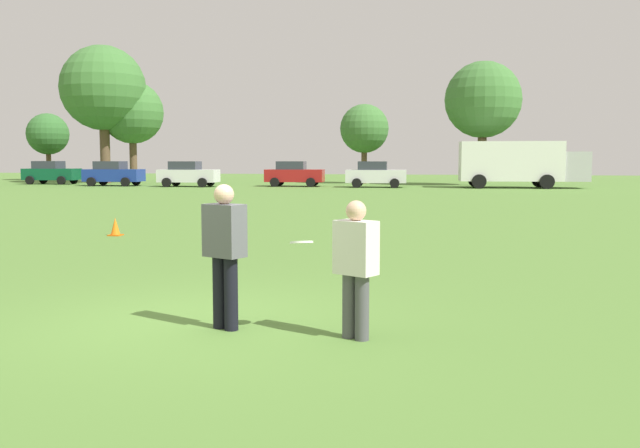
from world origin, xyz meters
TOP-DOWN VIEW (x-y plane):
  - ground_plane at (0.00, 0.00)m, footprint 156.85×156.85m
  - player_thrower at (0.51, -0.24)m, footprint 0.55×0.45m
  - player_defender at (2.09, -0.39)m, footprint 0.53×0.45m
  - frisbee at (1.45, -0.28)m, footprint 0.27×0.27m
  - traffic_cone at (-5.53, 8.57)m, footprint 0.32×0.32m
  - parked_car_near_left at (-27.98, 40.93)m, footprint 4.31×2.43m
  - parked_car_mid_left at (-21.44, 38.60)m, footprint 4.31×2.43m
  - parked_car_center at (-15.46, 38.31)m, footprint 4.31×2.43m
  - parked_car_mid_right at (-8.08, 40.25)m, footprint 4.31×2.43m
  - parked_car_near_right at (-2.07, 39.65)m, footprint 4.31×2.43m
  - box_truck at (7.75, 40.52)m, footprint 8.64×3.37m
  - tree_west_oak at (-33.62, 49.45)m, footprint 3.81×3.81m
  - tree_west_maple at (-24.85, 43.80)m, footprint 6.88×6.88m
  - tree_center_elm at (-23.14, 45.37)m, footprint 5.21×5.21m
  - tree_east_birch at (-3.80, 46.98)m, footprint 3.94×3.94m
  - tree_east_oak at (5.39, 44.64)m, footprint 5.68×5.68m

SIDE VIEW (x-z plane):
  - ground_plane at x=0.00m, z-range 0.00..0.00m
  - traffic_cone at x=-5.53m, z-range -0.01..0.47m
  - player_defender at x=2.09m, z-range 0.09..1.66m
  - parked_car_near_left at x=-27.98m, z-range 0.01..1.83m
  - parked_car_mid_left at x=-21.44m, z-range 0.01..1.83m
  - parked_car_center at x=-15.46m, z-range 0.01..1.83m
  - parked_car_mid_right at x=-8.08m, z-range 0.01..1.83m
  - parked_car_near_right at x=-2.07m, z-range 0.01..1.83m
  - player_thrower at x=0.51m, z-range 0.11..1.84m
  - frisbee at x=1.45m, z-range 1.03..1.11m
  - box_truck at x=7.75m, z-range 0.16..3.34m
  - tree_west_oak at x=-33.62m, z-range 1.16..7.35m
  - tree_east_birch at x=-3.80m, z-range 1.20..7.60m
  - tree_center_elm at x=-23.14m, z-range 1.59..10.05m
  - tree_east_oak at x=5.39m, z-range 1.73..10.96m
  - tree_west_maple at x=-24.85m, z-range 2.10..13.29m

